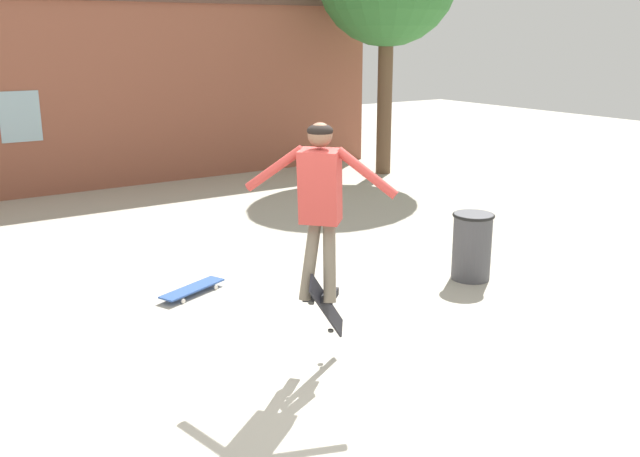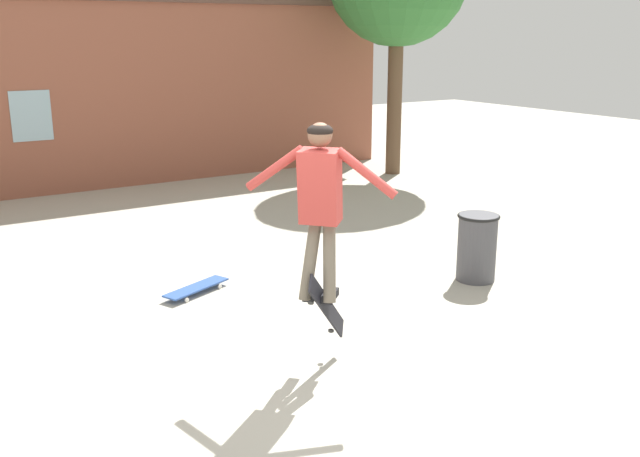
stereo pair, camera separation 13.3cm
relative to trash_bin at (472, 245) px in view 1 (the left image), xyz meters
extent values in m
plane|color=#B2AD9E|center=(-3.31, -1.42, -0.43)|extent=(40.00, 40.00, 0.00)
cube|color=#93513D|center=(-3.31, 7.87, 1.31)|extent=(14.71, 0.40, 3.49)
cube|color=#99B7C6|center=(-3.55, 7.66, 1.05)|extent=(0.70, 0.02, 0.90)
cylinder|color=brown|center=(3.38, 6.00, 1.07)|extent=(0.31, 0.31, 3.00)
cylinder|color=#47474C|center=(0.00, 0.00, -0.02)|extent=(0.47, 0.47, 0.82)
torus|color=black|center=(0.00, 0.00, 0.37)|extent=(0.51, 0.51, 0.04)
cube|color=#B23833|center=(-2.83, -0.94, 1.22)|extent=(0.43, 0.44, 0.65)
sphere|color=brown|center=(-2.83, -0.94, 1.66)|extent=(0.30, 0.30, 0.21)
ellipsoid|color=black|center=(-2.83, -0.94, 1.70)|extent=(0.31, 0.31, 0.12)
cylinder|color=#6B6051|center=(-2.89, -0.87, 0.58)|extent=(0.33, 0.24, 0.77)
cube|color=black|center=(-2.87, -0.85, 0.23)|extent=(0.26, 0.25, 0.07)
cylinder|color=#6B6051|center=(-2.78, -1.00, 0.58)|extent=(0.26, 0.32, 0.77)
cube|color=black|center=(-2.75, -0.98, 0.23)|extent=(0.26, 0.25, 0.07)
cylinder|color=#B23833|center=(-3.10, -0.64, 1.36)|extent=(0.42, 0.45, 0.42)
cylinder|color=#B23833|center=(-2.56, -1.24, 1.36)|extent=(0.42, 0.45, 0.42)
cube|color=black|center=(-2.76, -0.93, 0.11)|extent=(0.59, 0.35, 0.74)
cylinder|color=black|center=(-2.59, -0.77, -0.04)|extent=(0.07, 0.06, 0.06)
cylinder|color=black|center=(-2.69, -0.89, -0.16)|extent=(0.07, 0.06, 0.06)
cylinder|color=black|center=(-2.89, -0.90, 0.35)|extent=(0.07, 0.06, 0.06)
cylinder|color=black|center=(-2.99, -1.03, 0.23)|extent=(0.07, 0.06, 0.06)
cube|color=#2D519E|center=(-3.07, 1.37, -0.36)|extent=(0.89, 0.54, 0.02)
cylinder|color=silver|center=(-2.87, 1.59, -0.41)|extent=(0.06, 0.04, 0.05)
cylinder|color=silver|center=(-2.78, 1.37, -0.41)|extent=(0.06, 0.04, 0.05)
cylinder|color=silver|center=(-3.37, 1.38, -0.41)|extent=(0.06, 0.04, 0.05)
cylinder|color=silver|center=(-3.28, 1.16, -0.41)|extent=(0.06, 0.04, 0.05)
camera|label=1|loc=(-6.11, -5.89, 2.48)|focal=40.00mm
camera|label=2|loc=(-6.00, -5.97, 2.48)|focal=40.00mm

